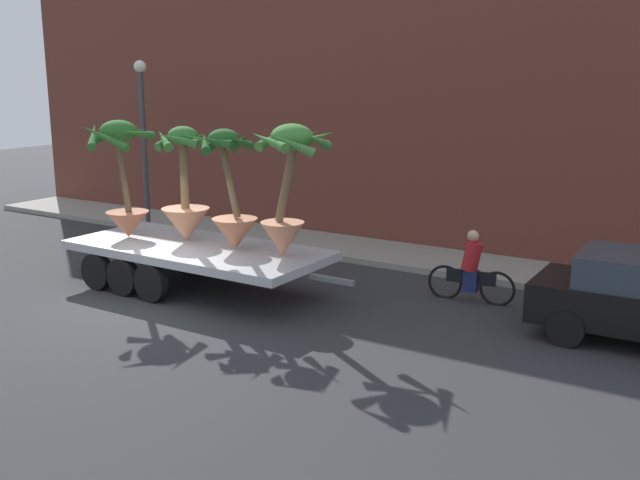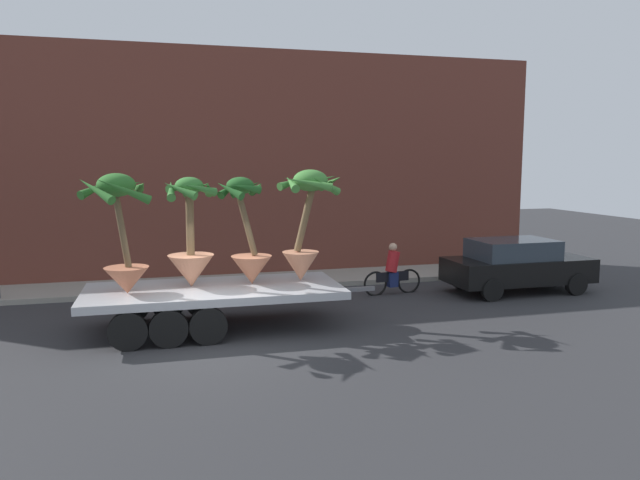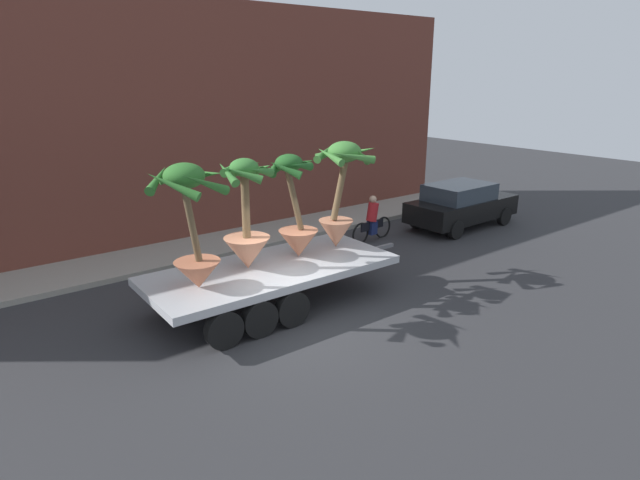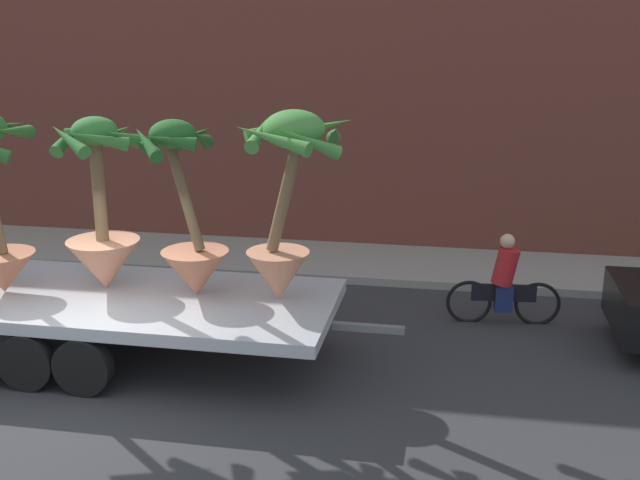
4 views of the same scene
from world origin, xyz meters
name	(u,v)px [view 3 (image 3 of 4)]	position (x,y,z in m)	size (l,w,h in m)	color
ground_plane	(301,326)	(0.00, 0.00, 0.00)	(60.00, 60.00, 0.00)	#2D2D30
sidewalk	(185,251)	(0.00, 6.10, 0.07)	(24.00, 2.20, 0.15)	gray
building_facade	(153,125)	(0.00, 7.80, 3.74)	(24.00, 1.20, 7.48)	brown
flatbed_trailer	(263,277)	(-0.14, 1.30, 0.77)	(6.84, 2.61, 0.98)	#B7BABF
potted_palm_rear	(296,217)	(0.93, 1.48, 1.99)	(1.34, 1.22, 2.53)	#C17251
potted_palm_middle	(247,228)	(-0.39, 1.51, 1.95)	(1.26, 1.24, 2.53)	tan
potted_palm_front	(340,192)	(2.34, 1.52, 2.41)	(1.58, 1.66, 2.69)	tan
potted_palm_extra	(192,227)	(-1.87, 1.12, 2.31)	(1.58, 1.63, 2.63)	#B26647
cyclist	(372,221)	(5.45, 3.62, 0.67)	(1.84, 0.38, 1.54)	black
parked_car	(461,204)	(9.10, 2.91, 0.83)	(4.31, 1.94, 1.58)	black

